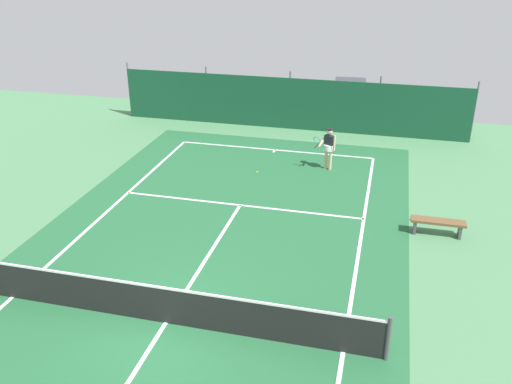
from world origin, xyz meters
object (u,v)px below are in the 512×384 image
(tennis_ball_midcourt, at_px, (130,193))
(courtside_bench, at_px, (438,224))
(tennis_net, at_px, (165,305))
(tennis_player, at_px, (329,146))
(parked_car, at_px, (349,98))
(water_bottle, at_px, (416,218))
(tennis_ball_near_player, at_px, (257,172))

(tennis_ball_midcourt, height_order, courtside_bench, courtside_bench)
(tennis_net, height_order, tennis_ball_midcourt, tennis_net)
(tennis_player, height_order, courtside_bench, tennis_player)
(tennis_ball_midcourt, height_order, parked_car, parked_car)
(tennis_ball_midcourt, relative_size, courtside_bench, 0.04)
(courtside_bench, bearing_deg, tennis_ball_midcourt, 177.52)
(tennis_net, xyz_separation_m, water_bottle, (5.71, 6.65, -0.39))
(tennis_ball_midcourt, bearing_deg, water_bottle, 1.58)
(tennis_ball_midcourt, distance_m, courtside_bench, 10.35)
(tennis_net, xyz_separation_m, tennis_ball_near_player, (-0.13, 9.28, -0.48))
(tennis_ball_midcourt, bearing_deg, courtside_bench, -2.48)
(tennis_ball_near_player, xyz_separation_m, tennis_ball_midcourt, (-3.89, -2.91, 0.00))
(tennis_player, bearing_deg, courtside_bench, 157.78)
(tennis_ball_near_player, height_order, tennis_ball_midcourt, same)
(tennis_player, height_order, water_bottle, tennis_player)
(parked_car, bearing_deg, tennis_player, -95.31)
(parked_car, height_order, water_bottle, parked_car)
(courtside_bench, height_order, water_bottle, courtside_bench)
(tennis_player, bearing_deg, tennis_ball_midcourt, 57.87)
(water_bottle, bearing_deg, tennis_ball_near_player, 155.71)
(tennis_ball_near_player, relative_size, water_bottle, 0.28)
(courtside_bench, bearing_deg, tennis_ball_near_player, 152.50)
(tennis_net, height_order, tennis_player, tennis_player)
(tennis_net, bearing_deg, tennis_ball_near_player, 90.82)
(tennis_ball_midcourt, relative_size, parked_car, 0.02)
(tennis_net, distance_m, parked_car, 18.24)
(tennis_player, height_order, tennis_ball_near_player, tennis_player)
(tennis_net, bearing_deg, courtside_bench, 43.21)
(tennis_net, relative_size, courtside_bench, 6.33)
(tennis_ball_midcourt, bearing_deg, parked_car, 60.77)
(parked_car, xyz_separation_m, water_bottle, (3.20, -11.42, -0.72))
(tennis_net, height_order, tennis_ball_near_player, tennis_net)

